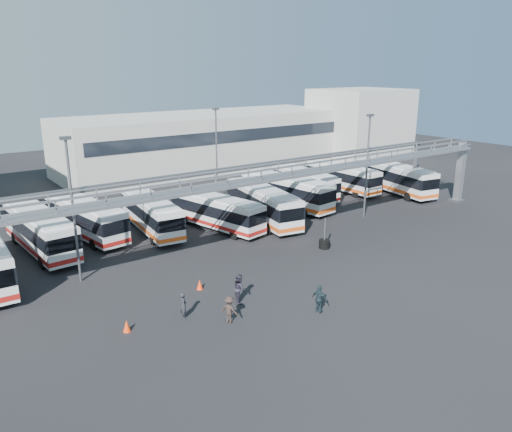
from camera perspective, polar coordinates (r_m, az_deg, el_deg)
ground at (r=38.59m, az=7.87°, el=-5.60°), size 140.00×140.00×0.00m
gantry at (r=41.15m, az=2.52°, el=4.01°), size 51.40×5.15×7.10m
warehouse at (r=74.28m, az=-5.74°, el=8.49°), size 42.00×14.00×8.00m
building_right at (r=85.80m, az=11.77°, el=10.35°), size 14.00×12.00×11.00m
light_pole_left at (r=35.82m, az=-20.24°, el=1.40°), size 0.70×0.35×10.21m
light_pole_mid at (r=50.06m, az=12.60°, el=6.18°), size 0.70×0.35×10.21m
light_pole_back at (r=56.38m, az=-4.54°, el=7.68°), size 0.70×0.35×10.21m
bus_1 at (r=43.85m, az=-23.44°, el=-1.49°), size 3.37×11.36×3.41m
bus_2 at (r=46.31m, az=-18.93°, el=-0.13°), size 4.12×11.20×3.33m
bus_3 at (r=46.26m, az=-11.87°, el=0.33°), size 3.54×10.79×3.22m
bus_4 at (r=46.19m, az=-4.51°, el=0.56°), size 4.44×10.57×3.13m
bus_5 at (r=48.12m, az=0.80°, el=1.50°), size 4.57×11.65×3.45m
bus_6 at (r=53.09m, az=3.48°, el=2.92°), size 4.07×11.56×3.44m
bus_7 at (r=57.87m, az=5.52°, el=3.89°), size 3.64×10.71×3.19m
bus_8 at (r=61.25m, az=9.76°, el=4.44°), size 2.67×10.51×3.18m
bus_9 at (r=61.59m, az=15.65°, el=4.27°), size 4.60×11.66×3.46m
pedestrian_a at (r=30.63m, az=-8.28°, el=-10.09°), size 0.58×0.71×1.67m
pedestrian_b at (r=32.22m, az=-1.90°, el=-8.26°), size 1.02×1.13×1.91m
pedestrian_c at (r=29.87m, az=-3.04°, el=-10.64°), size 1.04×1.25×1.69m
pedestrian_d at (r=31.20m, az=7.26°, el=-9.40°), size 0.68×1.12×1.78m
cone_left at (r=30.07m, az=-14.56°, el=-12.05°), size 0.54×0.54×0.71m
cone_right at (r=34.41m, az=-6.46°, el=-7.78°), size 0.47×0.47×0.70m
tire_stack at (r=41.94m, az=7.82°, el=-3.09°), size 0.92×0.92×2.64m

